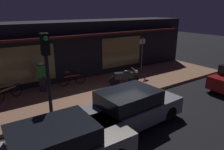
% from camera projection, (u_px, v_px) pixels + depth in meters
% --- Properties ---
extents(ground_plane, '(60.00, 60.00, 0.00)m').
position_uv_depth(ground_plane, '(132.00, 111.00, 9.28)').
color(ground_plane, black).
extents(sidewalk_slab, '(18.00, 4.00, 0.15)m').
position_uv_depth(sidewalk_slab, '(97.00, 89.00, 11.62)').
color(sidewalk_slab, '#8C6047').
rests_on(sidewalk_slab, ground_plane).
extents(storefront_building, '(18.00, 3.30, 3.60)m').
position_uv_depth(storefront_building, '(70.00, 49.00, 13.76)').
color(storefront_building, black).
rests_on(storefront_building, ground_plane).
extents(motorcycle, '(1.61, 0.84, 0.97)m').
position_uv_depth(motorcycle, '(124.00, 77.00, 11.86)').
color(motorcycle, black).
rests_on(motorcycle, sidewalk_slab).
extents(bicycle_parked, '(1.65, 0.42, 0.91)m').
position_uv_depth(bicycle_parked, '(72.00, 79.00, 11.92)').
color(bicycle_parked, black).
rests_on(bicycle_parked, sidewalk_slab).
extents(bicycle_extra, '(1.48, 0.82, 0.91)m').
position_uv_depth(bicycle_extra, '(8.00, 93.00, 9.97)').
color(bicycle_extra, black).
rests_on(bicycle_extra, sidewalk_slab).
extents(person_photographer, '(0.44, 0.56, 1.67)m').
position_uv_depth(person_photographer, '(42.00, 76.00, 10.84)').
color(person_photographer, '#28232D').
rests_on(person_photographer, sidewalk_slab).
extents(sign_post, '(0.44, 0.09, 2.40)m').
position_uv_depth(sign_post, '(142.00, 54.00, 13.82)').
color(sign_post, '#47474C').
rests_on(sign_post, sidewalk_slab).
extents(traffic_light_pole, '(0.24, 0.33, 3.60)m').
position_uv_depth(traffic_light_pole, '(47.00, 68.00, 6.86)').
color(traffic_light_pole, black).
rests_on(traffic_light_pole, ground_plane).
extents(parked_car_near, '(4.13, 1.83, 1.42)m').
position_uv_depth(parked_car_near, '(58.00, 148.00, 5.69)').
color(parked_car_near, black).
rests_on(parked_car_near, ground_plane).
extents(parked_car_far, '(4.17, 1.94, 1.42)m').
position_uv_depth(parked_car_far, '(130.00, 108.00, 8.04)').
color(parked_car_far, black).
rests_on(parked_car_far, ground_plane).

